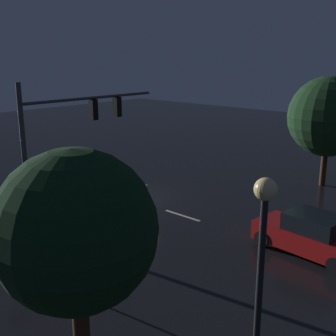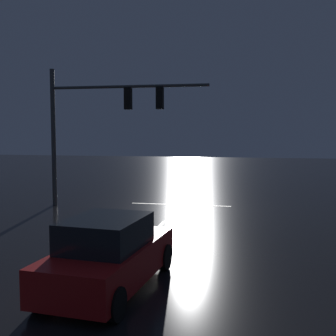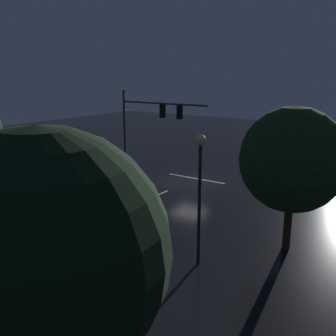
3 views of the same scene
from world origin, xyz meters
name	(u,v)px [view 2 (image 2 of 3)]	position (x,y,z in m)	size (l,w,h in m)	color
ground_plane	(177,208)	(0.00, 0.00, 0.00)	(80.00, 80.00, 0.00)	black
traffic_signal_assembly	(101,114)	(3.67, 0.22, 4.50)	(7.76, 0.47, 6.66)	#383A3D
lane_dash_far	(159,227)	(0.00, 4.00, 0.00)	(2.20, 0.16, 0.01)	beige
lane_dash_mid	(107,281)	(0.00, 10.00, 0.00)	(2.20, 0.16, 0.01)	beige
stop_bar	(180,205)	(0.00, -0.97, 0.00)	(5.00, 0.16, 0.01)	beige
car_approaching	(109,255)	(-0.23, 10.45, 0.80)	(2.27, 4.50, 1.70)	maroon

